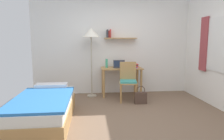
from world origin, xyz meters
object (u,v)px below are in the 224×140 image
Objects in this scene: laptop at (119,66)px; handbag at (141,97)px; desk at (121,73)px; water_bottle at (107,63)px; book_stack at (134,66)px; bed at (44,109)px; desk_chair at (128,80)px; standing_lamp at (91,36)px.

handbag is at bearing -63.42° from laptop.
water_bottle reaches higher than desk.
water_bottle is 0.73m from book_stack.
bed is 2.06m from desk_chair.
standing_lamp is 4.23× the size of handbag.
desk_chair is 0.59m from laptop.
desk_chair reaches higher than desk.
desk_chair is at bearing -29.42° from standing_lamp.
standing_lamp is 5.57× the size of laptop.
laptop is at bearing 169.78° from desk.
desk_chair reaches higher than book_stack.
book_stack reaches higher than bed.
desk is at bearing -6.75° from water_bottle.
desk is 2.55× the size of handbag.
water_bottle is at bearing 53.52° from bed.
water_bottle is at bearing 6.46° from standing_lamp.
water_bottle reaches higher than laptop.
laptop is at bearing 105.96° from desk_chair.
handbag is (1.95, 0.86, -0.10)m from bed.
book_stack is at bearing -6.67° from water_bottle.
bed is at bearing -117.37° from standing_lamp.
bed is 2.16m from water_bottle.
handbag is at bearing -48.43° from desk_chair.
standing_lamp is 1.35m from book_stack.
desk_chair is 0.58m from book_stack.
book_stack is at bearing -6.57° from desk.
water_bottle is at bearing 173.82° from laptop.
standing_lamp reaches higher than laptop.
water_bottle reaches higher than desk_chair.
laptop reaches higher than book_stack.
desk is at bearing 173.43° from book_stack.
desk is 1.13× the size of desk_chair.
desk is at bearing -10.22° from laptop.
water_bottle is (-0.47, 0.53, 0.34)m from desk_chair.
book_stack is at bearing 89.67° from handbag.
book_stack is (0.72, -0.08, -0.06)m from water_bottle.
desk_chair is 3.59× the size of book_stack.
bed is 1.76× the size of desk.
handbag is (0.33, -0.76, -0.45)m from desk.
handbag is (0.39, -0.77, -0.64)m from laptop.
handbag is at bearing -66.43° from desk.
desk is 0.94m from handbag.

